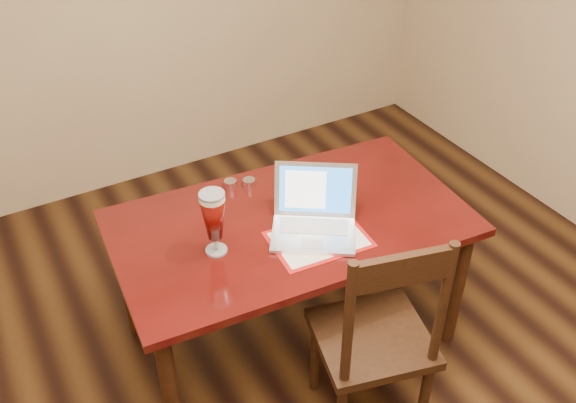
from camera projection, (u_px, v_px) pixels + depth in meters
room_shell at (353, 87)px, 1.67m from camera, size 4.51×5.01×2.71m
dining_table at (289, 234)px, 2.92m from camera, size 1.65×1.01×1.04m
dining_chair at (376, 339)px, 2.62m from camera, size 0.55×0.54×1.09m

